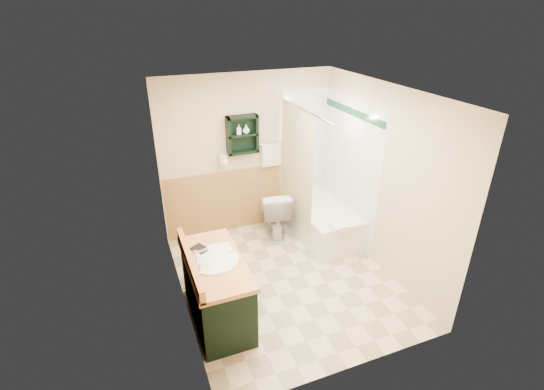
{
  "coord_description": "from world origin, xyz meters",
  "views": [
    {
      "loc": [
        -1.69,
        -3.76,
        3.22
      ],
      "look_at": [
        -0.13,
        0.2,
        1.15
      ],
      "focal_mm": 26.0,
      "sensor_mm": 36.0,
      "label": 1
    }
  ],
  "objects_px": {
    "bathtub": "(320,219)",
    "toilet": "(274,212)",
    "soap_bottle_b": "(246,130)",
    "vanity_book": "(194,245)",
    "soap_bottle_a": "(239,132)",
    "hair_dryer": "(223,160)",
    "wall_shelf": "(242,135)",
    "vanity": "(217,290)"
  },
  "relations": [
    {
      "from": "bathtub",
      "to": "toilet",
      "type": "bearing_deg",
      "value": 159.24
    },
    {
      "from": "soap_bottle_b",
      "to": "vanity_book",
      "type": "bearing_deg",
      "value": -126.26
    },
    {
      "from": "bathtub",
      "to": "soap_bottle_a",
      "type": "height_order",
      "value": "soap_bottle_a"
    },
    {
      "from": "bathtub",
      "to": "vanity_book",
      "type": "distance_m",
      "value": 2.39
    },
    {
      "from": "soap_bottle_a",
      "to": "soap_bottle_b",
      "type": "xyz_separation_m",
      "value": [
        0.1,
        0.0,
        0.02
      ]
    },
    {
      "from": "hair_dryer",
      "to": "toilet",
      "type": "relative_size",
      "value": 0.32
    },
    {
      "from": "bathtub",
      "to": "soap_bottle_b",
      "type": "distance_m",
      "value": 1.76
    },
    {
      "from": "hair_dryer",
      "to": "wall_shelf",
      "type": "bearing_deg",
      "value": -4.76
    },
    {
      "from": "wall_shelf",
      "to": "soap_bottle_a",
      "type": "bearing_deg",
      "value": -174.33
    },
    {
      "from": "hair_dryer",
      "to": "vanity",
      "type": "distance_m",
      "value": 2.04
    },
    {
      "from": "toilet",
      "to": "soap_bottle_a",
      "type": "relative_size",
      "value": 5.51
    },
    {
      "from": "soap_bottle_a",
      "to": "hair_dryer",
      "type": "bearing_deg",
      "value": 173.15
    },
    {
      "from": "bathtub",
      "to": "soap_bottle_a",
      "type": "relative_size",
      "value": 10.94
    },
    {
      "from": "hair_dryer",
      "to": "soap_bottle_b",
      "type": "xyz_separation_m",
      "value": [
        0.35,
        -0.03,
        0.41
      ]
    },
    {
      "from": "soap_bottle_b",
      "to": "toilet",
      "type": "bearing_deg",
      "value": -42.42
    },
    {
      "from": "bathtub",
      "to": "wall_shelf",
      "type": "bearing_deg",
      "value": 152.24
    },
    {
      "from": "bathtub",
      "to": "soap_bottle_b",
      "type": "height_order",
      "value": "soap_bottle_b"
    },
    {
      "from": "bathtub",
      "to": "vanity_book",
      "type": "height_order",
      "value": "vanity_book"
    },
    {
      "from": "vanity",
      "to": "soap_bottle_b",
      "type": "relative_size",
      "value": 9.91
    },
    {
      "from": "soap_bottle_b",
      "to": "hair_dryer",
      "type": "bearing_deg",
      "value": 175.16
    },
    {
      "from": "bathtub",
      "to": "hair_dryer",
      "type": "bearing_deg",
      "value": 156.93
    },
    {
      "from": "hair_dryer",
      "to": "soap_bottle_a",
      "type": "relative_size",
      "value": 1.75
    },
    {
      "from": "toilet",
      "to": "vanity_book",
      "type": "relative_size",
      "value": 3.78
    },
    {
      "from": "wall_shelf",
      "to": "hair_dryer",
      "type": "distance_m",
      "value": 0.46
    },
    {
      "from": "vanity_book",
      "to": "vanity",
      "type": "bearing_deg",
      "value": -81.73
    },
    {
      "from": "bathtub",
      "to": "toilet",
      "type": "height_order",
      "value": "toilet"
    },
    {
      "from": "vanity_book",
      "to": "wall_shelf",
      "type": "bearing_deg",
      "value": 26.8
    },
    {
      "from": "wall_shelf",
      "to": "bathtub",
      "type": "height_order",
      "value": "wall_shelf"
    },
    {
      "from": "soap_bottle_b",
      "to": "soap_bottle_a",
      "type": "bearing_deg",
      "value": 180.0
    },
    {
      "from": "vanity",
      "to": "toilet",
      "type": "bearing_deg",
      "value": 49.12
    },
    {
      "from": "wall_shelf",
      "to": "hair_dryer",
      "type": "xyz_separation_m",
      "value": [
        -0.3,
        0.02,
        -0.35
      ]
    },
    {
      "from": "wall_shelf",
      "to": "soap_bottle_a",
      "type": "relative_size",
      "value": 4.01
    },
    {
      "from": "wall_shelf",
      "to": "bathtub",
      "type": "distance_m",
      "value": 1.74
    },
    {
      "from": "vanity",
      "to": "vanity_book",
      "type": "relative_size",
      "value": 6.08
    },
    {
      "from": "hair_dryer",
      "to": "toilet",
      "type": "xyz_separation_m",
      "value": [
        0.67,
        -0.31,
        -0.83
      ]
    },
    {
      "from": "soap_bottle_a",
      "to": "soap_bottle_b",
      "type": "distance_m",
      "value": 0.11
    },
    {
      "from": "wall_shelf",
      "to": "vanity_book",
      "type": "distance_m",
      "value": 1.98
    },
    {
      "from": "toilet",
      "to": "soap_bottle_a",
      "type": "distance_m",
      "value": 1.33
    },
    {
      "from": "wall_shelf",
      "to": "bathtub",
      "type": "bearing_deg",
      "value": -27.76
    },
    {
      "from": "bathtub",
      "to": "toilet",
      "type": "xyz_separation_m",
      "value": [
        -0.66,
        0.25,
        0.12
      ]
    },
    {
      "from": "vanity_book",
      "to": "soap_bottle_b",
      "type": "bearing_deg",
      "value": 25.36
    },
    {
      "from": "toilet",
      "to": "soap_bottle_a",
      "type": "height_order",
      "value": "soap_bottle_a"
    }
  ]
}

